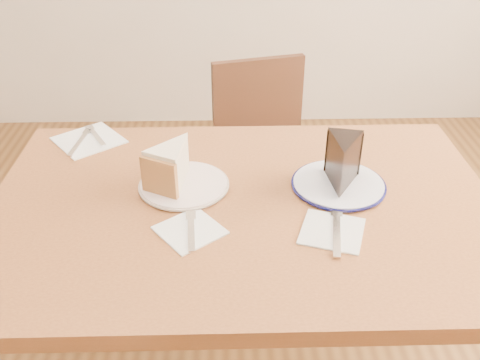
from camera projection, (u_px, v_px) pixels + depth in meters
name	position (u px, v px, depth m)	size (l,w,h in m)	color
table	(243.00, 235.00, 1.31)	(1.20, 0.80, 0.75)	brown
chair_far	(267.00, 164.00, 1.99)	(0.49, 0.49, 0.82)	black
plate_cream	(184.00, 185.00, 1.31)	(0.21, 0.21, 0.01)	white
plate_navy	(338.00, 185.00, 1.31)	(0.22, 0.22, 0.01)	white
carrot_cake	(175.00, 164.00, 1.30)	(0.09, 0.13, 0.09)	beige
chocolate_cake	(342.00, 165.00, 1.27)	(0.08, 0.12, 0.11)	black
napkin_cream	(190.00, 230.00, 1.16)	(0.12, 0.12, 0.00)	white
napkin_navy	(332.00, 231.00, 1.16)	(0.13, 0.13, 0.00)	white
napkin_spare	(89.00, 140.00, 1.52)	(0.16, 0.16, 0.00)	white
fork_cream	(191.00, 231.00, 1.15)	(0.01, 0.14, 0.00)	silver
knife_navy	(337.00, 232.00, 1.15)	(0.02, 0.17, 0.00)	silver
fork_spare	(96.00, 135.00, 1.53)	(0.01, 0.14, 0.00)	silver
knife_spare	(80.00, 142.00, 1.50)	(0.01, 0.16, 0.00)	silver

